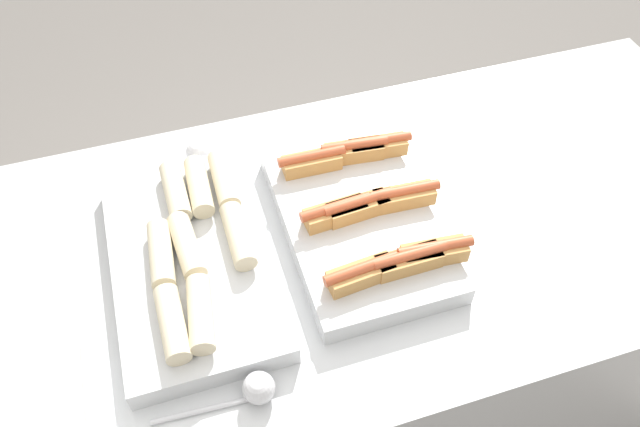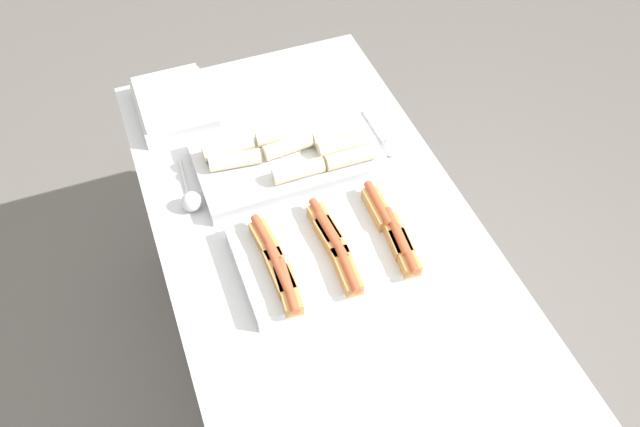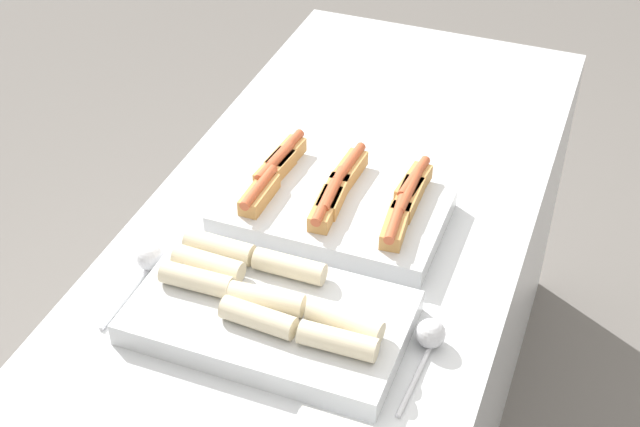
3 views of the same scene
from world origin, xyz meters
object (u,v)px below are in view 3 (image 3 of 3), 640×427
object	(u,v)px
tray_wraps	(268,311)
serving_spoon_near	(429,337)
tray_hotdogs	(334,205)
serving_spoon_far	(148,261)

from	to	relation	value
tray_wraps	serving_spoon_near	world-z (taller)	tray_wraps
tray_hotdogs	serving_spoon_near	distance (m)	0.43
tray_wraps	serving_spoon_far	world-z (taller)	tray_wraps
tray_wraps	serving_spoon_near	xyz separation A→B (m)	(0.05, -0.31, -0.01)
serving_spoon_far	tray_hotdogs	bearing A→B (deg)	-45.16
tray_wraps	serving_spoon_near	bearing A→B (deg)	-80.13
tray_hotdogs	serving_spoon_far	xyz separation A→B (m)	(-0.30, 0.30, -0.01)
serving_spoon_near	serving_spoon_far	size ratio (longest dim) A/B	0.97
serving_spoon_far	serving_spoon_near	bearing A→B (deg)	-90.28
tray_hotdogs	serving_spoon_far	bearing A→B (deg)	134.84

